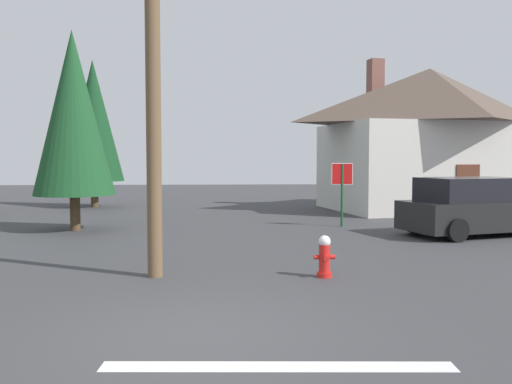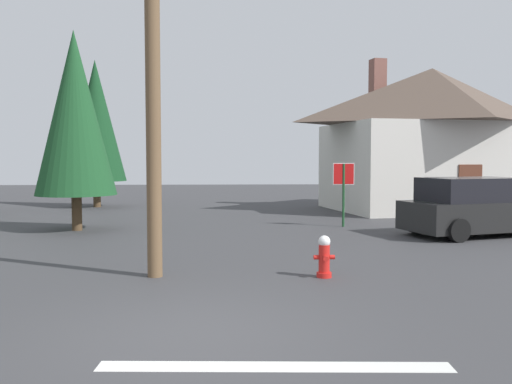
# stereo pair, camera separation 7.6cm
# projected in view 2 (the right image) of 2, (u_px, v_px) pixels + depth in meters

# --- Properties ---
(ground_plane) EXTENTS (80.00, 80.00, 0.10)m
(ground_plane) POSITION_uv_depth(u_px,v_px,m) (190.00, 337.00, 7.02)
(ground_plane) COLOR #38383A
(lane_stop_bar) EXTENTS (3.82, 0.53, 0.01)m
(lane_stop_bar) POSITION_uv_depth(u_px,v_px,m) (275.00, 367.00, 5.87)
(lane_stop_bar) COLOR silver
(lane_stop_bar) RESTS_ON ground
(fire_hydrant) EXTENTS (0.40, 0.34, 0.79)m
(fire_hydrant) POSITION_uv_depth(u_px,v_px,m) (324.00, 257.00, 10.28)
(fire_hydrant) COLOR red
(fire_hydrant) RESTS_ON ground
(utility_pole) EXTENTS (1.60, 0.28, 8.84)m
(utility_pole) POSITION_uv_depth(u_px,v_px,m) (152.00, 30.00, 10.08)
(utility_pole) COLOR brown
(utility_pole) RESTS_ON ground
(stop_sign_far) EXTENTS (0.70, 0.08, 2.08)m
(stop_sign_far) POSITION_uv_depth(u_px,v_px,m) (344.00, 182.00, 17.85)
(stop_sign_far) COLOR #1E4C28
(stop_sign_far) RESTS_ON ground
(house) EXTENTS (9.87, 7.63, 6.61)m
(house) POSITION_uv_depth(u_px,v_px,m) (431.00, 137.00, 23.82)
(house) COLOR beige
(house) RESTS_ON ground
(parked_car) EXTENTS (4.76, 3.04, 1.68)m
(parked_car) POSITION_uv_depth(u_px,v_px,m) (476.00, 208.00, 15.90)
(parked_car) COLOR black
(parked_car) RESTS_ON ground
(pine_tree_tall_left) EXTENTS (2.46, 2.46, 6.15)m
(pine_tree_tall_left) POSITION_uv_depth(u_px,v_px,m) (75.00, 113.00, 16.80)
(pine_tree_tall_left) COLOR #4C3823
(pine_tree_tall_left) RESTS_ON ground
(pine_tree_short_left) EXTENTS (2.68, 2.68, 6.70)m
(pine_tree_short_left) POSITION_uv_depth(u_px,v_px,m) (96.00, 121.00, 24.94)
(pine_tree_short_left) COLOR #4C3823
(pine_tree_short_left) RESTS_ON ground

